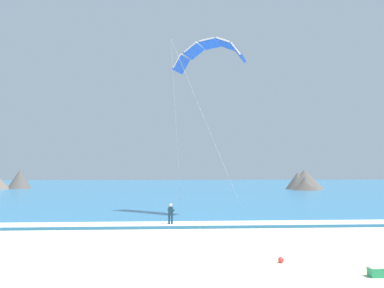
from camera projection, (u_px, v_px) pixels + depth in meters
ground_plane at (231, 276)px, 12.62m from camera, size 200.00×200.00×0.00m
sea at (183, 187)px, 82.62m from camera, size 200.00×120.00×0.20m
surf_foam at (204, 223)px, 23.91m from camera, size 200.00×1.91×0.04m
surfboard at (171, 227)px, 23.41m from camera, size 0.58×1.44×0.09m
kitesurfer at (171, 214)px, 23.50m from camera, size 0.55×0.55×1.69m
kite_primary at (209, 51)px, 29.52m from camera, size 6.40×6.75×14.47m
headland_right at (303, 181)px, 69.17m from camera, size 8.34×10.47×4.26m
headland_left at (9, 181)px, 71.00m from camera, size 9.32×7.19×4.30m
cooler_box at (376, 271)px, 12.54m from camera, size 0.58×0.38×0.40m
beach_ball at (281, 260)px, 14.46m from camera, size 0.25×0.25×0.25m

